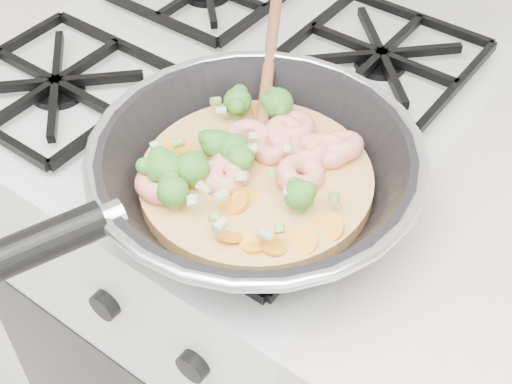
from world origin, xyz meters
The scene contains 2 objects.
stove centered at (0.00, 1.70, 0.46)m, with size 0.60×0.60×0.92m.
skillet centered at (0.17, 1.53, 0.96)m, with size 0.34×0.59×0.10m.
Camera 1 is at (0.49, 1.12, 1.46)m, focal length 49.82 mm.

